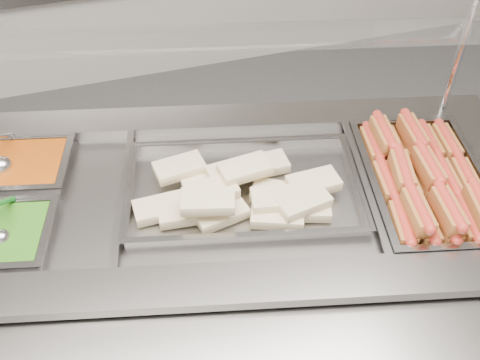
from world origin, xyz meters
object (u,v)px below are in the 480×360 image
object	(u,v)px
steam_counter	(226,275)
pan_wraps	(243,191)
sneeze_guard	(217,40)
pan_hotdogs	(424,187)
serving_spoon	(2,232)
ladle	(2,165)

from	to	relation	value
steam_counter	pan_wraps	size ratio (longest dim) A/B	2.68
sneeze_guard	pan_hotdogs	world-z (taller)	sneeze_guard
sneeze_guard	serving_spoon	bearing A→B (deg)	-162.58
sneeze_guard	pan_wraps	world-z (taller)	sneeze_guard
ladle	pan_hotdogs	bearing A→B (deg)	-19.20
steam_counter	pan_wraps	bearing A→B (deg)	-13.51
steam_counter	pan_wraps	distance (m)	0.41
steam_counter	pan_hotdogs	world-z (taller)	pan_hotdogs
serving_spoon	ladle	bearing A→B (deg)	90.50
sneeze_guard	ladle	size ratio (longest dim) A/B	8.87
sneeze_guard	pan_wraps	size ratio (longest dim) A/B	2.22
pan_wraps	serving_spoon	bearing A→B (deg)	179.01
pan_wraps	serving_spoon	world-z (taller)	serving_spoon
sneeze_guard	pan_wraps	bearing A→B (deg)	-88.16
steam_counter	sneeze_guard	world-z (taller)	sneeze_guard
steam_counter	pan_hotdogs	xyz separation A→B (m)	(0.59, -0.14, 0.40)
steam_counter	pan_hotdogs	bearing A→B (deg)	-13.51
steam_counter	ladle	bearing A→B (deg)	155.70
steam_counter	pan_wraps	world-z (taller)	pan_wraps
pan_wraps	serving_spoon	size ratio (longest dim) A/B	4.35
pan_wraps	ladle	size ratio (longest dim) A/B	4.00
pan_wraps	steam_counter	bearing A→B (deg)	166.49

